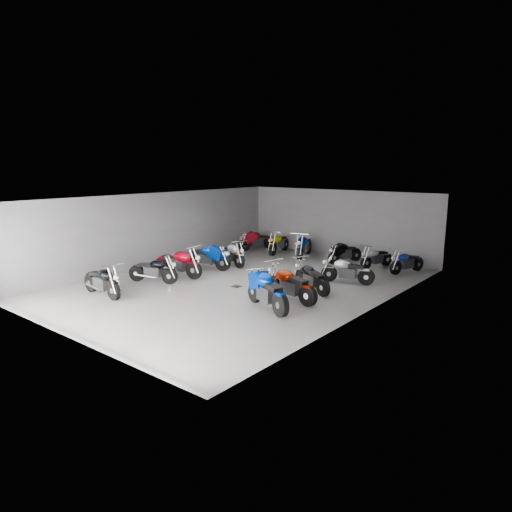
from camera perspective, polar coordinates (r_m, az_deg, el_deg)
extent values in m
plane|color=#9A9792|center=(17.09, -1.32, -3.50)|extent=(14.00, 14.00, 0.00)
cube|color=slate|center=(22.49, 10.32, 4.07)|extent=(10.00, 0.10, 3.20)
cube|color=slate|center=(20.32, -12.17, 3.23)|extent=(0.10, 14.00, 3.20)
cube|color=slate|center=(14.09, 14.34, -0.38)|extent=(0.10, 14.00, 3.20)
cube|color=black|center=(16.56, -1.37, 7.34)|extent=(10.00, 14.00, 0.04)
cube|color=black|center=(16.72, -2.43, -3.82)|extent=(0.32, 0.32, 0.01)
cylinder|color=black|center=(15.70, -17.37, -4.13)|extent=(0.67, 0.17, 0.66)
cylinder|color=black|center=(16.97, -19.91, -3.14)|extent=(0.67, 0.20, 0.66)
cube|color=#2D2D30|center=(16.31, -18.71, -3.27)|extent=(0.69, 0.35, 0.41)
ellipsoid|color=black|center=(16.03, -18.39, -2.27)|extent=(0.72, 0.45, 0.37)
cube|color=black|center=(16.52, -19.33, -2.09)|extent=(0.64, 0.33, 0.19)
cylinder|color=black|center=(17.27, -10.75, -2.48)|extent=(0.62, 0.34, 0.62)
cylinder|color=black|center=(17.98, -14.66, -2.11)|extent=(0.63, 0.36, 0.62)
cube|color=#2D2D30|center=(17.60, -12.76, -1.98)|extent=(0.69, 0.49, 0.39)
ellipsoid|color=black|center=(17.42, -12.20, -1.05)|extent=(0.75, 0.59, 0.35)
cube|color=black|center=(17.70, -13.66, -1.05)|extent=(0.65, 0.46, 0.18)
cylinder|color=black|center=(17.87, -7.78, -1.77)|extent=(0.72, 0.23, 0.71)
cylinder|color=black|center=(18.92, -11.53, -1.16)|extent=(0.73, 0.25, 0.71)
cube|color=#2D2D30|center=(18.36, -9.72, -1.12)|extent=(0.76, 0.42, 0.44)
ellipsoid|color=#9C0213|center=(18.13, -9.18, -0.11)|extent=(0.80, 0.53, 0.40)
cube|color=black|center=(18.53, -10.58, -0.05)|extent=(0.71, 0.39, 0.20)
cylinder|color=black|center=(19.11, -4.16, -0.87)|extent=(0.69, 0.34, 0.69)
cylinder|color=black|center=(19.82, -8.22, -0.52)|extent=(0.70, 0.36, 0.69)
cube|color=#2D2D30|center=(19.43, -6.24, -0.38)|extent=(0.76, 0.52, 0.43)
ellipsoid|color=#042FAA|center=(19.26, -5.63, 0.56)|extent=(0.82, 0.63, 0.39)
cube|color=black|center=(19.53, -7.15, 0.55)|extent=(0.71, 0.49, 0.19)
cylinder|color=black|center=(19.62, -2.09, -0.57)|extent=(0.67, 0.30, 0.66)
cylinder|color=black|center=(20.85, -4.36, 0.11)|extent=(0.67, 0.32, 0.66)
cube|color=#2D2D30|center=(20.21, -3.27, 0.06)|extent=(0.72, 0.47, 0.41)
ellipsoid|color=silver|center=(19.96, -2.93, 0.88)|extent=(0.78, 0.58, 0.37)
cube|color=black|center=(20.43, -3.77, 1.00)|extent=(0.68, 0.44, 0.19)
cylinder|color=black|center=(14.79, -0.17, -4.39)|extent=(0.73, 0.43, 0.73)
cylinder|color=black|center=(13.39, 3.08, -6.10)|extent=(0.74, 0.45, 0.73)
cube|color=#2D2D30|center=(14.05, 1.37, -4.76)|extent=(0.82, 0.61, 0.46)
ellipsoid|color=#00299C|center=(14.17, 0.89, -3.08)|extent=(0.90, 0.73, 0.41)
cube|color=black|center=(13.65, 2.11, -3.84)|extent=(0.77, 0.57, 0.21)
cylinder|color=black|center=(15.48, 2.24, -3.77)|extent=(0.70, 0.25, 0.69)
cylinder|color=black|center=(14.44, 6.50, -4.95)|extent=(0.70, 0.27, 0.69)
cube|color=#2D2D30|center=(14.92, 4.30, -3.95)|extent=(0.74, 0.43, 0.43)
ellipsoid|color=#831400|center=(15.00, 3.67, -2.51)|extent=(0.79, 0.54, 0.39)
cube|color=black|center=(14.62, 5.27, -3.07)|extent=(0.69, 0.41, 0.20)
cylinder|color=black|center=(16.68, 5.53, -2.82)|extent=(0.62, 0.36, 0.62)
cylinder|color=black|center=(15.57, 8.40, -3.92)|extent=(0.63, 0.38, 0.62)
cube|color=#2D2D30|center=(16.09, 6.92, -3.02)|extent=(0.69, 0.51, 0.39)
ellipsoid|color=black|center=(16.19, 6.52, -1.79)|extent=(0.76, 0.61, 0.35)
cube|color=black|center=(15.78, 7.59, -2.31)|extent=(0.65, 0.48, 0.18)
cylinder|color=black|center=(17.57, 9.13, -2.19)|extent=(0.62, 0.30, 0.61)
cylinder|color=black|center=(17.33, 13.62, -2.56)|extent=(0.63, 0.32, 0.61)
cube|color=#2D2D30|center=(17.41, 11.37, -2.07)|extent=(0.68, 0.46, 0.38)
ellipsoid|color=#ADAEB2|center=(17.39, 10.73, -1.03)|extent=(0.74, 0.56, 0.35)
cube|color=black|center=(17.30, 12.41, -1.29)|extent=(0.64, 0.43, 0.17)
cylinder|color=black|center=(23.44, -1.44, 1.37)|extent=(0.37, 0.64, 0.64)
cylinder|color=black|center=(24.10, 1.65, 1.65)|extent=(0.39, 0.65, 0.64)
cube|color=#2D2D30|center=(23.75, 0.13, 1.75)|extent=(0.53, 0.71, 0.40)
ellipsoid|color=maroon|center=(23.59, -0.34, 2.47)|extent=(0.64, 0.78, 0.36)
cube|color=black|center=(23.85, 0.81, 2.47)|extent=(0.50, 0.67, 0.18)
cylinder|color=black|center=(22.28, 2.10, 0.89)|extent=(0.28, 0.68, 0.67)
cylinder|color=black|center=(23.65, 3.61, 1.48)|extent=(0.30, 0.69, 0.67)
cube|color=#2D2D30|center=(22.95, 2.88, 1.45)|extent=(0.46, 0.73, 0.42)
ellipsoid|color=#C0BE0E|center=(22.68, 2.66, 2.19)|extent=(0.57, 0.79, 0.38)
cube|color=black|center=(23.20, 3.22, 2.29)|extent=(0.43, 0.69, 0.19)
cylinder|color=black|center=(21.33, 5.47, 0.41)|extent=(0.36, 0.71, 0.70)
cylinder|color=black|center=(22.84, 6.52, 1.12)|extent=(0.38, 0.72, 0.70)
cube|color=#2D2D30|center=(22.07, 6.02, 1.06)|extent=(0.54, 0.78, 0.44)
ellipsoid|color=navy|center=(21.78, 5.88, 1.86)|extent=(0.65, 0.84, 0.39)
cube|color=black|center=(22.35, 6.26, 1.98)|extent=(0.50, 0.73, 0.20)
cylinder|color=black|center=(20.66, 9.68, -0.22)|extent=(0.30, 0.60, 0.59)
cylinder|color=black|center=(21.56, 12.34, 0.16)|extent=(0.32, 0.60, 0.59)
cube|color=#2D2D30|center=(21.08, 11.05, 0.22)|extent=(0.46, 0.66, 0.37)
ellipsoid|color=black|center=(20.89, 10.67, 0.96)|extent=(0.55, 0.71, 0.33)
cube|color=black|center=(21.24, 11.66, 0.98)|extent=(0.43, 0.61, 0.17)
cylinder|color=black|center=(19.91, 13.57, -0.83)|extent=(0.28, 0.59, 0.58)
cylinder|color=black|center=(20.88, 16.00, -0.39)|extent=(0.30, 0.59, 0.58)
cube|color=#2D2D30|center=(20.37, 14.83, -0.36)|extent=(0.43, 0.64, 0.36)
ellipsoid|color=silver|center=(20.17, 14.50, 0.38)|extent=(0.52, 0.69, 0.32)
cube|color=black|center=(20.54, 15.39, 0.43)|extent=(0.40, 0.60, 0.16)
cylinder|color=black|center=(19.26, 17.05, -1.41)|extent=(0.31, 0.59, 0.58)
cylinder|color=black|center=(20.26, 19.53, -0.95)|extent=(0.32, 0.59, 0.58)
cube|color=#2D2D30|center=(19.74, 18.34, -0.92)|extent=(0.45, 0.65, 0.36)
ellipsoid|color=navy|center=(19.53, 18.01, -0.15)|extent=(0.55, 0.71, 0.33)
cube|color=black|center=(19.91, 18.93, -0.10)|extent=(0.43, 0.61, 0.17)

